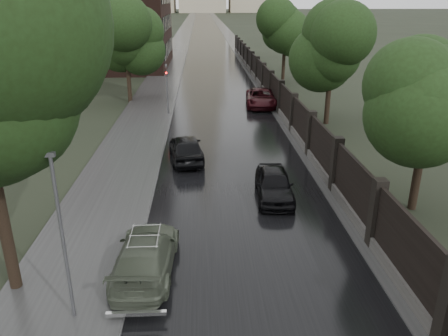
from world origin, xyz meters
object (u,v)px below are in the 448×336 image
(tree_right_a, at_px, (431,97))
(traffic_light, at_px, (167,85))
(tree_right_b, at_px, (332,55))
(volga_sedan, at_px, (146,255))
(lamp_post, at_px, (63,239))
(hatchback_left, at_px, (186,148))
(car_right_near, at_px, (274,184))
(tree_left_far, at_px, (126,41))
(tree_right_c, at_px, (285,35))
(car_right_far, at_px, (261,98))

(tree_right_a, height_order, traffic_light, tree_right_a)
(tree_right_b, height_order, volga_sedan, tree_right_b)
(lamp_post, xyz_separation_m, hatchback_left, (2.82, 13.14, -1.92))
(car_right_near, bearing_deg, tree_right_b, 68.12)
(tree_right_b, height_order, car_right_near, tree_right_b)
(tree_left_far, bearing_deg, tree_right_c, 32.83)
(tree_left_far, xyz_separation_m, volga_sedan, (4.40, -26.22, -4.57))
(volga_sedan, bearing_deg, tree_left_far, -77.86)
(lamp_post, relative_size, car_right_near, 1.27)
(tree_right_b, height_order, lamp_post, tree_right_b)
(volga_sedan, distance_m, hatchback_left, 10.91)
(car_right_near, bearing_deg, traffic_light, 113.96)
(hatchback_left, relative_size, car_right_near, 1.09)
(tree_right_b, distance_m, car_right_near, 14.54)
(lamp_post, relative_size, traffic_light, 1.28)
(traffic_light, distance_m, hatchback_left, 10.62)
(lamp_post, bearing_deg, car_right_near, 48.49)
(volga_sedan, bearing_deg, traffic_light, -85.50)
(volga_sedan, bearing_deg, lamp_post, 54.38)
(tree_right_b, xyz_separation_m, volga_sedan, (-11.10, -18.22, -4.27))
(tree_left_far, relative_size, car_right_far, 1.40)
(volga_sedan, bearing_deg, tree_right_b, -118.75)
(tree_right_b, height_order, car_right_far, tree_right_b)
(tree_right_a, xyz_separation_m, tree_right_c, (0.00, 32.00, 0.00))
(hatchback_left, distance_m, car_right_near, 6.70)
(tree_right_c, bearing_deg, car_right_far, -108.51)
(tree_right_a, bearing_deg, tree_right_b, 90.00)
(tree_right_b, distance_m, car_right_far, 8.23)
(tree_right_b, relative_size, traffic_light, 1.75)
(tree_right_b, bearing_deg, tree_right_c, 90.00)
(car_right_near, bearing_deg, tree_right_c, 82.31)
(tree_right_c, xyz_separation_m, car_right_far, (-4.10, -12.24, -4.22))
(hatchback_left, xyz_separation_m, car_right_near, (4.18, -5.23, -0.06))
(tree_right_a, xyz_separation_m, hatchback_left, (-10.08, 6.64, -4.20))
(tree_right_c, bearing_deg, tree_left_far, -147.17)
(hatchback_left, height_order, car_right_near, hatchback_left)
(tree_right_b, xyz_separation_m, car_right_far, (-4.10, 5.76, -4.22))
(tree_right_c, height_order, hatchback_left, tree_right_c)
(car_right_far, bearing_deg, lamp_post, -104.34)
(car_right_far, bearing_deg, hatchback_left, -110.32)
(traffic_light, bearing_deg, tree_right_c, 51.82)
(traffic_light, xyz_separation_m, car_right_far, (7.70, 2.76, -1.66))
(hatchback_left, bearing_deg, volga_sedan, 77.37)
(car_right_far, bearing_deg, tree_right_a, -74.09)
(tree_right_b, bearing_deg, lamp_post, -122.18)
(tree_right_a, relative_size, volga_sedan, 1.51)
(volga_sedan, height_order, car_right_near, car_right_near)
(tree_right_c, relative_size, car_right_near, 1.74)
(car_right_near, relative_size, car_right_far, 0.76)
(tree_right_a, bearing_deg, tree_right_c, 90.00)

